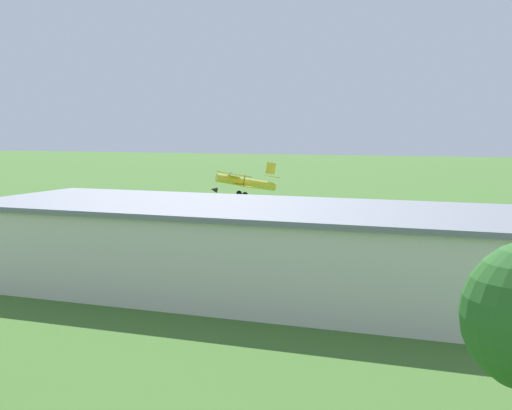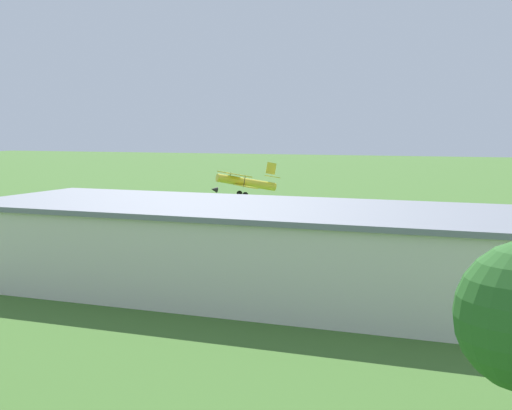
{
  "view_description": "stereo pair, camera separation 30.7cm",
  "coord_description": "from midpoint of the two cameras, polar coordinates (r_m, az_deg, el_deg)",
  "views": [
    {
      "loc": [
        -22.91,
        86.17,
        11.38
      ],
      "look_at": [
        2.77,
        15.43,
        3.48
      ],
      "focal_mm": 53.37,
      "sensor_mm": 36.0,
      "label": 1
    },
    {
      "loc": [
        -23.2,
        86.07,
        11.38
      ],
      "look_at": [
        2.77,
        15.43,
        3.48
      ],
      "focal_mm": 53.37,
      "sensor_mm": 36.0,
      "label": 2
    }
  ],
  "objects": [
    {
      "name": "ground_plane",
      "position": [
        89.88,
        5.16,
        -1.31
      ],
      "size": [
        400.0,
        400.0,
        0.0
      ],
      "primitive_type": "plane",
      "color": "#3D6628"
    },
    {
      "name": "hangar",
      "position": [
        52.11,
        -1.37,
        -3.25
      ],
      "size": [
        38.27,
        16.37,
        6.01
      ],
      "color": "beige",
      "rests_on": "ground_plane"
    },
    {
      "name": "biplane",
      "position": [
        85.77,
        -0.84,
        1.76
      ],
      "size": [
        7.76,
        7.69,
        3.9
      ],
      "color": "yellow"
    },
    {
      "name": "car_white",
      "position": [
        71.94,
        -11.24,
        -2.53
      ],
      "size": [
        2.22,
        4.26,
        1.68
      ],
      "color": "white",
      "rests_on": "ground_plane"
    },
    {
      "name": "car_yellow",
      "position": [
        75.52,
        -15.45,
        -2.23
      ],
      "size": [
        2.09,
        4.41,
        1.69
      ],
      "color": "gold",
      "rests_on": "ground_plane"
    },
    {
      "name": "person_at_fence_line",
      "position": [
        63.98,
        17.44,
        -3.85
      ],
      "size": [
        0.5,
        0.5,
        1.52
      ],
      "color": "beige",
      "rests_on": "ground_plane"
    },
    {
      "name": "person_walking_on_apron",
      "position": [
        74.59,
        -5.88,
        -2.14
      ],
      "size": [
        0.45,
        0.45,
        1.74
      ],
      "color": "beige",
      "rests_on": "ground_plane"
    },
    {
      "name": "person_beside_truck",
      "position": [
        73.7,
        -8.69,
        -2.27
      ],
      "size": [
        0.46,
        0.46,
        1.76
      ],
      "color": "#72338C",
      "rests_on": "ground_plane"
    }
  ]
}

